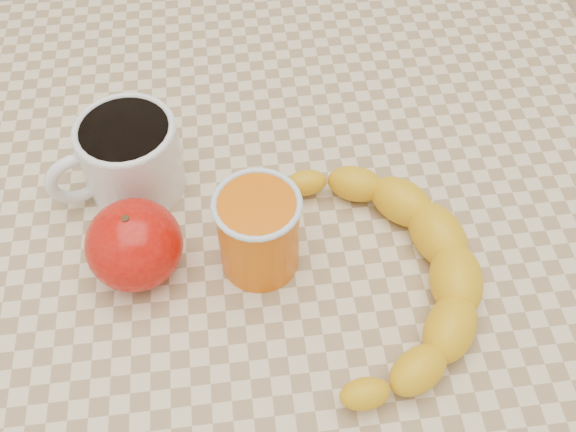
{
  "coord_description": "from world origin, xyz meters",
  "views": [
    {
      "loc": [
        -0.04,
        -0.35,
        1.25
      ],
      "look_at": [
        0.0,
        0.0,
        0.77
      ],
      "focal_mm": 40.0,
      "sensor_mm": 36.0,
      "label": 1
    }
  ],
  "objects": [
    {
      "name": "table",
      "position": [
        0.0,
        0.0,
        0.66
      ],
      "size": [
        0.8,
        0.8,
        0.75
      ],
      "color": "beige",
      "rests_on": "ground"
    },
    {
      "name": "coffee_mug",
      "position": [
        -0.15,
        0.07,
        0.79
      ],
      "size": [
        0.14,
        0.12,
        0.08
      ],
      "color": "silver",
      "rests_on": "table"
    },
    {
      "name": "orange_juice_glass",
      "position": [
        -0.03,
        -0.03,
        0.8
      ],
      "size": [
        0.08,
        0.08,
        0.09
      ],
      "color": "#DB5E06",
      "rests_on": "table"
    },
    {
      "name": "apple",
      "position": [
        -0.14,
        -0.03,
        0.79
      ],
      "size": [
        0.11,
        0.11,
        0.08
      ],
      "color": "#9E0605",
      "rests_on": "table"
    },
    {
      "name": "banana",
      "position": [
        0.08,
        -0.07,
        0.77
      ],
      "size": [
        0.26,
        0.33,
        0.05
      ],
      "primitive_type": null,
      "rotation": [
        0.0,
        0.0,
        -0.1
      ],
      "color": "yellow",
      "rests_on": "table"
    }
  ]
}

